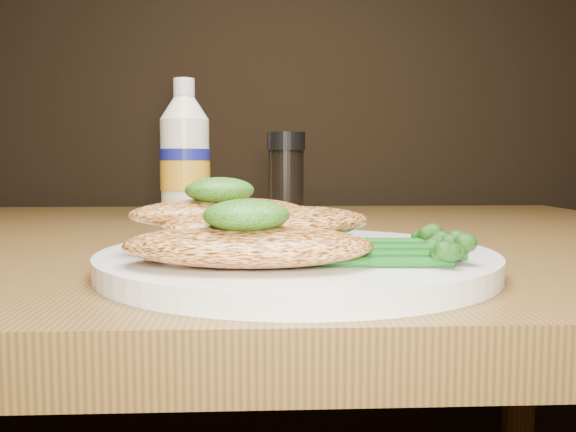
{
  "coord_description": "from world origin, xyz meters",
  "views": [
    {
      "loc": [
        0.08,
        0.37,
        0.83
      ],
      "look_at": [
        0.1,
        0.81,
        0.79
      ],
      "focal_mm": 37.5,
      "sensor_mm": 36.0,
      "label": 1
    }
  ],
  "objects": [
    {
      "name": "plate",
      "position": [
        0.11,
        0.8,
        0.76
      ],
      "size": [
        0.29,
        0.29,
        0.01
      ],
      "primitive_type": "cylinder",
      "color": "white",
      "rests_on": "dining_table"
    },
    {
      "name": "chicken_front",
      "position": [
        0.07,
        0.74,
        0.78
      ],
      "size": [
        0.16,
        0.1,
        0.02
      ],
      "primitive_type": "ellipsoid",
      "rotation": [
        0.0,
        0.0,
        -0.09
      ],
      "color": "#F6984E",
      "rests_on": "plate"
    },
    {
      "name": "chicken_mid",
      "position": [
        0.09,
        0.79,
        0.79
      ],
      "size": [
        0.18,
        0.14,
        0.02
      ],
      "primitive_type": "ellipsoid",
      "rotation": [
        0.0,
        0.0,
        0.48
      ],
      "color": "#F6984E",
      "rests_on": "plate"
    },
    {
      "name": "chicken_back",
      "position": [
        0.05,
        0.81,
        0.79
      ],
      "size": [
        0.15,
        0.12,
        0.02
      ],
      "primitive_type": "ellipsoid",
      "rotation": [
        0.0,
        0.0,
        0.45
      ],
      "color": "#F6984E",
      "rests_on": "plate"
    },
    {
      "name": "pesto_front",
      "position": [
        0.07,
        0.73,
        0.8
      ],
      "size": [
        0.06,
        0.06,
        0.02
      ],
      "primitive_type": "ellipsoid",
      "rotation": [
        0.0,
        0.0,
        0.26
      ],
      "color": "black",
      "rests_on": "chicken_front"
    },
    {
      "name": "pesto_back",
      "position": [
        0.05,
        0.8,
        0.81
      ],
      "size": [
        0.06,
        0.05,
        0.02
      ],
      "primitive_type": "ellipsoid",
      "rotation": [
        0.0,
        0.0,
        0.16
      ],
      "color": "black",
      "rests_on": "chicken_back"
    },
    {
      "name": "broccolini_bundle",
      "position": [
        0.15,
        0.77,
        0.77
      ],
      "size": [
        0.15,
        0.13,
        0.02
      ],
      "primitive_type": null,
      "rotation": [
        0.0,
        0.0,
        0.2
      ],
      "color": "#115015",
      "rests_on": "plate"
    },
    {
      "name": "mayo_bottle",
      "position": [
        -0.02,
        1.19,
        0.84
      ],
      "size": [
        0.08,
        0.08,
        0.19
      ],
      "primitive_type": null,
      "rotation": [
        0.0,
        0.0,
        0.16
      ],
      "color": "white",
      "rests_on": "dining_table"
    },
    {
      "name": "pepper_grinder",
      "position": [
        0.11,
        1.12,
        0.81
      ],
      "size": [
        0.05,
        0.05,
        0.12
      ],
      "primitive_type": null,
      "rotation": [
        0.0,
        0.0,
        -0.08
      ],
      "color": "black",
      "rests_on": "dining_table"
    }
  ]
}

